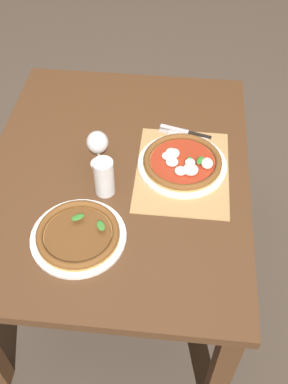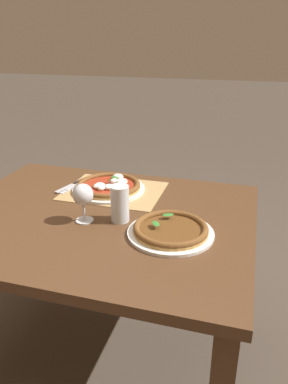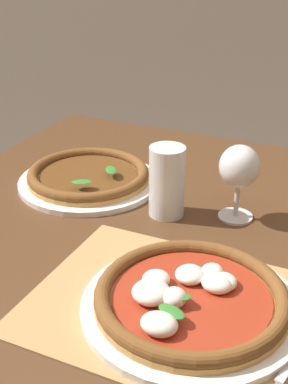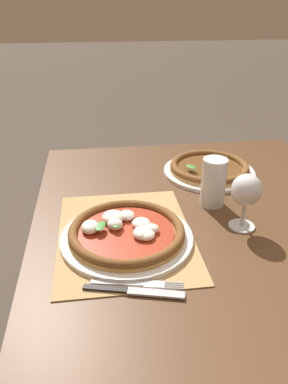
{
  "view_description": "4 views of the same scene",
  "coord_description": "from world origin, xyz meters",
  "px_view_note": "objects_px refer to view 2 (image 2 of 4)",
  "views": [
    {
      "loc": [
        -1.16,
        -0.22,
        1.95
      ],
      "look_at": [
        -0.18,
        -0.12,
        0.83
      ],
      "focal_mm": 42.0,
      "sensor_mm": 36.0,
      "label": 1
    },
    {
      "loc": [
        -0.57,
        1.25,
        1.41
      ],
      "look_at": [
        -0.15,
        -0.16,
        0.79
      ],
      "focal_mm": 35.0,
      "sensor_mm": 36.0,
      "label": 2
    },
    {
      "loc": [
        0.25,
        -0.86,
        1.27
      ],
      "look_at": [
        -0.12,
        -0.07,
        0.83
      ],
      "focal_mm": 50.0,
      "sensor_mm": 36.0,
      "label": 3
    },
    {
      "loc": [
        0.83,
        -0.31,
        1.29
      ],
      "look_at": [
        -0.14,
        -0.17,
        0.78
      ],
      "focal_mm": 35.0,
      "sensor_mm": 36.0,
      "label": 4
    }
  ],
  "objects_px": {
    "pizza_far": "(171,230)",
    "fork": "(74,186)",
    "knife": "(71,185)",
    "pizza_near": "(109,186)",
    "wine_glass": "(83,196)",
    "pint_glass": "(120,204)"
  },
  "relations": [
    {
      "from": "pizza_near",
      "to": "pint_glass",
      "type": "relative_size",
      "value": 2.32
    },
    {
      "from": "wine_glass",
      "to": "fork",
      "type": "relative_size",
      "value": 0.78
    },
    {
      "from": "knife",
      "to": "wine_glass",
      "type": "bearing_deg",
      "value": 124.08
    },
    {
      "from": "pizza_near",
      "to": "pizza_far",
      "type": "bearing_deg",
      "value": 138.41
    },
    {
      "from": "pizza_far",
      "to": "fork",
      "type": "distance_m",
      "value": 0.63
    },
    {
      "from": "pizza_far",
      "to": "wine_glass",
      "type": "bearing_deg",
      "value": -1.84
    },
    {
      "from": "wine_glass",
      "to": "pizza_near",
      "type": "bearing_deg",
      "value": -86.49
    },
    {
      "from": "pizza_near",
      "to": "pizza_far",
      "type": "relative_size",
      "value": 1.06
    },
    {
      "from": "pizza_near",
      "to": "fork",
      "type": "bearing_deg",
      "value": 2.48
    },
    {
      "from": "knife",
      "to": "fork",
      "type": "bearing_deg",
      "value": 152.69
    },
    {
      "from": "knife",
      "to": "pint_glass",
      "type": "bearing_deg",
      "value": 141.77
    },
    {
      "from": "pint_glass",
      "to": "knife",
      "type": "height_order",
      "value": "pint_glass"
    },
    {
      "from": "pizza_near",
      "to": "pint_glass",
      "type": "xyz_separation_m",
      "value": [
        -0.15,
        0.27,
        0.05
      ]
    },
    {
      "from": "fork",
      "to": "pizza_near",
      "type": "bearing_deg",
      "value": -177.52
    },
    {
      "from": "pizza_far",
      "to": "knife",
      "type": "height_order",
      "value": "pizza_far"
    },
    {
      "from": "pizza_near",
      "to": "fork",
      "type": "xyz_separation_m",
      "value": [
        0.17,
        0.01,
        -0.02
      ]
    },
    {
      "from": "pizza_far",
      "to": "pint_glass",
      "type": "height_order",
      "value": "pint_glass"
    },
    {
      "from": "knife",
      "to": "pizza_near",
      "type": "bearing_deg",
      "value": 179.04
    },
    {
      "from": "pizza_near",
      "to": "wine_glass",
      "type": "distance_m",
      "value": 0.32
    },
    {
      "from": "pizza_near",
      "to": "wine_glass",
      "type": "bearing_deg",
      "value": 93.51
    },
    {
      "from": "fork",
      "to": "wine_glass",
      "type": "bearing_deg",
      "value": 122.3
    },
    {
      "from": "pizza_near",
      "to": "fork",
      "type": "distance_m",
      "value": 0.18
    }
  ]
}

